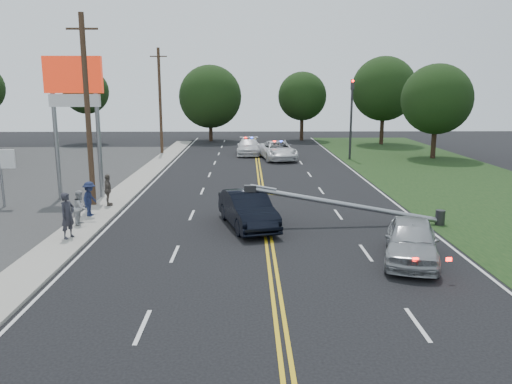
{
  "coord_description": "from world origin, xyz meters",
  "views": [
    {
      "loc": [
        -0.87,
        -14.37,
        6.25
      ],
      "look_at": [
        -0.51,
        7.51,
        1.7
      ],
      "focal_mm": 35.0,
      "sensor_mm": 36.0,
      "label": 1
    }
  ],
  "objects_px": {
    "emergency_b": "(249,147)",
    "bystander_d": "(108,190)",
    "utility_pole_mid": "(88,111)",
    "bystander_b": "(80,207)",
    "pylon_sign": "(74,93)",
    "bystander_a": "(68,215)",
    "waiting_sedan": "(411,240)",
    "traffic_signal": "(351,112)",
    "emergency_a": "(278,150)",
    "crashed_sedan": "(248,209)",
    "utility_pole_far": "(160,101)",
    "fallen_streetlight": "(357,206)",
    "small_sign": "(0,164)",
    "bystander_c": "(90,199)"
  },
  "relations": [
    {
      "from": "fallen_streetlight",
      "to": "bystander_b",
      "type": "xyz_separation_m",
      "value": [
        -12.74,
        -0.03,
        -0.0
      ]
    },
    {
      "from": "utility_pole_mid",
      "to": "pylon_sign",
      "type": "bearing_deg",
      "value": 123.02
    },
    {
      "from": "utility_pole_mid",
      "to": "bystander_a",
      "type": "xyz_separation_m",
      "value": [
        0.84,
        -6.19,
        -4.0
      ]
    },
    {
      "from": "small_sign",
      "to": "bystander_a",
      "type": "distance_m",
      "value": 8.46
    },
    {
      "from": "pylon_sign",
      "to": "fallen_streetlight",
      "type": "distance_m",
      "value": 16.66
    },
    {
      "from": "utility_pole_mid",
      "to": "crashed_sedan",
      "type": "height_order",
      "value": "utility_pole_mid"
    },
    {
      "from": "fallen_streetlight",
      "to": "traffic_signal",
      "type": "bearing_deg",
      "value": 79.41
    },
    {
      "from": "fallen_streetlight",
      "to": "bystander_a",
      "type": "relative_size",
      "value": 4.83
    },
    {
      "from": "emergency_a",
      "to": "bystander_d",
      "type": "relative_size",
      "value": 3.47
    },
    {
      "from": "traffic_signal",
      "to": "emergency_b",
      "type": "distance_m",
      "value": 10.3
    },
    {
      "from": "small_sign",
      "to": "bystander_a",
      "type": "relative_size",
      "value": 1.6
    },
    {
      "from": "small_sign",
      "to": "waiting_sedan",
      "type": "xyz_separation_m",
      "value": [
        19.14,
        -8.89,
        -1.55
      ]
    },
    {
      "from": "waiting_sedan",
      "to": "emergency_a",
      "type": "distance_m",
      "value": 27.17
    },
    {
      "from": "small_sign",
      "to": "bystander_c",
      "type": "relative_size",
      "value": 1.82
    },
    {
      "from": "bystander_c",
      "to": "small_sign",
      "type": "bearing_deg",
      "value": 73.01
    },
    {
      "from": "emergency_b",
      "to": "utility_pole_far",
      "type": "bearing_deg",
      "value": 176.92
    },
    {
      "from": "bystander_d",
      "to": "traffic_signal",
      "type": "bearing_deg",
      "value": -56.31
    },
    {
      "from": "waiting_sedan",
      "to": "emergency_b",
      "type": "xyz_separation_m",
      "value": [
        -5.92,
        30.33,
        -0.01
      ]
    },
    {
      "from": "small_sign",
      "to": "crashed_sedan",
      "type": "xyz_separation_m",
      "value": [
        13.12,
        -4.17,
        -1.51
      ]
    },
    {
      "from": "traffic_signal",
      "to": "crashed_sedan",
      "type": "xyz_separation_m",
      "value": [
        -9.18,
        -22.16,
        -3.39
      ]
    },
    {
      "from": "crashed_sedan",
      "to": "bystander_a",
      "type": "xyz_separation_m",
      "value": [
        -7.48,
        -2.02,
        0.27
      ]
    },
    {
      "from": "bystander_b",
      "to": "fallen_streetlight",
      "type": "bearing_deg",
      "value": -91.76
    },
    {
      "from": "pylon_sign",
      "to": "traffic_signal",
      "type": "relative_size",
      "value": 1.13
    },
    {
      "from": "utility_pole_far",
      "to": "crashed_sedan",
      "type": "xyz_separation_m",
      "value": [
        8.32,
        -26.17,
        -4.26
      ]
    },
    {
      "from": "traffic_signal",
      "to": "waiting_sedan",
      "type": "height_order",
      "value": "traffic_signal"
    },
    {
      "from": "traffic_signal",
      "to": "utility_pole_far",
      "type": "height_order",
      "value": "utility_pole_far"
    },
    {
      "from": "bystander_c",
      "to": "bystander_a",
      "type": "bearing_deg",
      "value": -168.63
    },
    {
      "from": "waiting_sedan",
      "to": "utility_pole_mid",
      "type": "bearing_deg",
      "value": 165.02
    },
    {
      "from": "emergency_a",
      "to": "emergency_b",
      "type": "bearing_deg",
      "value": 118.65
    },
    {
      "from": "waiting_sedan",
      "to": "traffic_signal",
      "type": "bearing_deg",
      "value": 100.1
    },
    {
      "from": "fallen_streetlight",
      "to": "bystander_b",
      "type": "relative_size",
      "value": 5.88
    },
    {
      "from": "utility_pole_far",
      "to": "emergency_b",
      "type": "xyz_separation_m",
      "value": [
        8.42,
        -0.56,
        -4.31
      ]
    },
    {
      "from": "traffic_signal",
      "to": "utility_pole_mid",
      "type": "distance_m",
      "value": 25.12
    },
    {
      "from": "emergency_b",
      "to": "traffic_signal",
      "type": "bearing_deg",
      "value": -20.05
    },
    {
      "from": "fallen_streetlight",
      "to": "emergency_a",
      "type": "bearing_deg",
      "value": 96.12
    },
    {
      "from": "emergency_b",
      "to": "bystander_c",
      "type": "relative_size",
      "value": 3.14
    },
    {
      "from": "pylon_sign",
      "to": "waiting_sedan",
      "type": "height_order",
      "value": "pylon_sign"
    },
    {
      "from": "traffic_signal",
      "to": "emergency_a",
      "type": "distance_m",
      "value": 7.32
    },
    {
      "from": "utility_pole_mid",
      "to": "bystander_c",
      "type": "xyz_separation_m",
      "value": [
        0.6,
        -2.49,
        -4.11
      ]
    },
    {
      "from": "crashed_sedan",
      "to": "bystander_d",
      "type": "bearing_deg",
      "value": 137.1
    },
    {
      "from": "pylon_sign",
      "to": "bystander_a",
      "type": "xyz_separation_m",
      "value": [
        2.14,
        -8.19,
        -4.91
      ]
    },
    {
      "from": "bystander_a",
      "to": "bystander_c",
      "type": "bearing_deg",
      "value": 26.68
    },
    {
      "from": "traffic_signal",
      "to": "waiting_sedan",
      "type": "distance_m",
      "value": 27.28
    },
    {
      "from": "utility_pole_mid",
      "to": "emergency_b",
      "type": "height_order",
      "value": "utility_pole_mid"
    },
    {
      "from": "utility_pole_mid",
      "to": "bystander_c",
      "type": "bearing_deg",
      "value": -76.4
    },
    {
      "from": "emergency_b",
      "to": "bystander_d",
      "type": "height_order",
      "value": "bystander_d"
    },
    {
      "from": "bystander_a",
      "to": "waiting_sedan",
      "type": "bearing_deg",
      "value": -78.26
    },
    {
      "from": "utility_pole_mid",
      "to": "bystander_b",
      "type": "xyz_separation_m",
      "value": [
        0.65,
        -4.03,
        -4.17
      ]
    },
    {
      "from": "utility_pole_mid",
      "to": "bystander_d",
      "type": "xyz_separation_m",
      "value": [
        0.89,
        -0.29,
        -4.12
      ]
    },
    {
      "from": "bystander_b",
      "to": "traffic_signal",
      "type": "bearing_deg",
      "value": -39.31
    }
  ]
}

